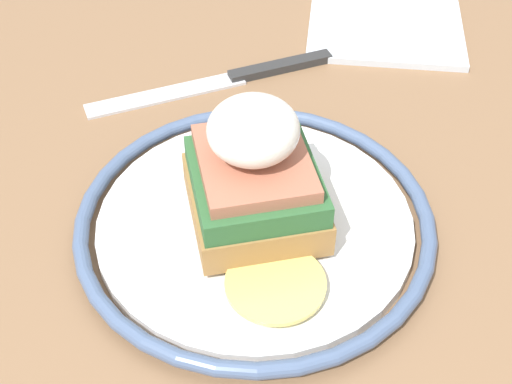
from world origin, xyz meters
TOP-DOWN VIEW (x-y plane):
  - dining_table at (0.00, 0.00)m, footprint 0.88×0.74m
  - plate at (0.01, -0.00)m, footprint 0.23×0.23m
  - sandwich at (0.01, 0.00)m, footprint 0.13×0.08m
  - knife at (0.17, -0.02)m, footprint 0.05×0.21m
  - napkin at (0.23, -0.17)m, footprint 0.17×0.17m

SIDE VIEW (x-z plane):
  - dining_table at x=0.00m, z-range 0.24..0.96m
  - knife at x=0.17m, z-range 0.72..0.73m
  - napkin at x=0.23m, z-range 0.72..0.73m
  - plate at x=0.01m, z-range 0.72..0.74m
  - sandwich at x=0.01m, z-range 0.73..0.81m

